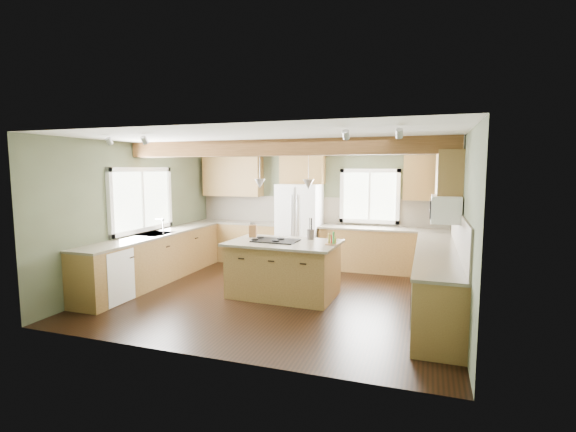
% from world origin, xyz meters
% --- Properties ---
extents(floor, '(5.60, 5.60, 0.00)m').
position_xyz_m(floor, '(0.00, 0.00, 0.00)').
color(floor, black).
rests_on(floor, ground).
extents(ceiling, '(5.60, 5.60, 0.00)m').
position_xyz_m(ceiling, '(0.00, 0.00, 2.60)').
color(ceiling, silver).
rests_on(ceiling, wall_back).
extents(wall_back, '(5.60, 0.00, 5.60)m').
position_xyz_m(wall_back, '(0.00, 2.50, 1.30)').
color(wall_back, '#454A34').
rests_on(wall_back, ground).
extents(wall_left, '(0.00, 5.00, 5.00)m').
position_xyz_m(wall_left, '(-2.80, 0.00, 1.30)').
color(wall_left, '#454A34').
rests_on(wall_left, ground).
extents(wall_right, '(0.00, 5.00, 5.00)m').
position_xyz_m(wall_right, '(2.80, 0.00, 1.30)').
color(wall_right, '#454A34').
rests_on(wall_right, ground).
extents(ceiling_beam, '(5.55, 0.26, 0.26)m').
position_xyz_m(ceiling_beam, '(0.00, -0.01, 2.47)').
color(ceiling_beam, '#513117').
rests_on(ceiling_beam, ceiling).
extents(soffit_trim, '(5.55, 0.20, 0.10)m').
position_xyz_m(soffit_trim, '(0.00, 2.40, 2.54)').
color(soffit_trim, '#513117').
rests_on(soffit_trim, ceiling).
extents(backsplash_back, '(5.58, 0.03, 0.58)m').
position_xyz_m(backsplash_back, '(0.00, 2.48, 1.21)').
color(backsplash_back, brown).
rests_on(backsplash_back, wall_back).
extents(backsplash_right, '(0.03, 3.70, 0.58)m').
position_xyz_m(backsplash_right, '(2.78, 0.05, 1.21)').
color(backsplash_right, brown).
rests_on(backsplash_right, wall_right).
extents(base_cab_back_left, '(2.02, 0.60, 0.88)m').
position_xyz_m(base_cab_back_left, '(-1.79, 2.20, 0.44)').
color(base_cab_back_left, brown).
rests_on(base_cab_back_left, floor).
extents(counter_back_left, '(2.06, 0.64, 0.04)m').
position_xyz_m(counter_back_left, '(-1.79, 2.20, 0.90)').
color(counter_back_left, '#51493B').
rests_on(counter_back_left, base_cab_back_left).
extents(base_cab_back_right, '(2.62, 0.60, 0.88)m').
position_xyz_m(base_cab_back_right, '(1.49, 2.20, 0.44)').
color(base_cab_back_right, brown).
rests_on(base_cab_back_right, floor).
extents(counter_back_right, '(2.66, 0.64, 0.04)m').
position_xyz_m(counter_back_right, '(1.49, 2.20, 0.90)').
color(counter_back_right, '#51493B').
rests_on(counter_back_right, base_cab_back_right).
extents(base_cab_left, '(0.60, 3.70, 0.88)m').
position_xyz_m(base_cab_left, '(-2.50, 0.05, 0.44)').
color(base_cab_left, brown).
rests_on(base_cab_left, floor).
extents(counter_left, '(0.64, 3.74, 0.04)m').
position_xyz_m(counter_left, '(-2.50, 0.05, 0.90)').
color(counter_left, '#51493B').
rests_on(counter_left, base_cab_left).
extents(base_cab_right, '(0.60, 3.70, 0.88)m').
position_xyz_m(base_cab_right, '(2.50, 0.05, 0.44)').
color(base_cab_right, brown).
rests_on(base_cab_right, floor).
extents(counter_right, '(0.64, 3.74, 0.04)m').
position_xyz_m(counter_right, '(2.50, 0.05, 0.90)').
color(counter_right, '#51493B').
rests_on(counter_right, base_cab_right).
extents(upper_cab_back_left, '(1.40, 0.35, 0.90)m').
position_xyz_m(upper_cab_back_left, '(-1.99, 2.33, 1.95)').
color(upper_cab_back_left, brown).
rests_on(upper_cab_back_left, wall_back).
extents(upper_cab_over_fridge, '(0.96, 0.35, 0.70)m').
position_xyz_m(upper_cab_over_fridge, '(-0.30, 2.33, 2.15)').
color(upper_cab_over_fridge, brown).
rests_on(upper_cab_over_fridge, wall_back).
extents(upper_cab_right, '(0.35, 2.20, 0.90)m').
position_xyz_m(upper_cab_right, '(2.62, 0.90, 1.95)').
color(upper_cab_right, brown).
rests_on(upper_cab_right, wall_right).
extents(upper_cab_back_corner, '(0.90, 0.35, 0.90)m').
position_xyz_m(upper_cab_back_corner, '(2.30, 2.33, 1.95)').
color(upper_cab_back_corner, brown).
rests_on(upper_cab_back_corner, wall_back).
extents(window_left, '(0.04, 1.60, 1.05)m').
position_xyz_m(window_left, '(-2.78, 0.05, 1.55)').
color(window_left, white).
rests_on(window_left, wall_left).
extents(window_back, '(1.10, 0.04, 1.00)m').
position_xyz_m(window_back, '(1.15, 2.48, 1.55)').
color(window_back, white).
rests_on(window_back, wall_back).
extents(sink, '(0.50, 0.65, 0.03)m').
position_xyz_m(sink, '(-2.50, 0.05, 0.91)').
color(sink, '#262628').
rests_on(sink, counter_left).
extents(faucet, '(0.02, 0.02, 0.28)m').
position_xyz_m(faucet, '(-2.32, 0.05, 1.05)').
color(faucet, '#B2B2B7').
rests_on(faucet, sink).
extents(dishwasher, '(0.60, 0.60, 0.84)m').
position_xyz_m(dishwasher, '(-2.49, -1.25, 0.43)').
color(dishwasher, white).
rests_on(dishwasher, floor).
extents(oven, '(0.60, 0.72, 0.84)m').
position_xyz_m(oven, '(2.49, -1.25, 0.43)').
color(oven, white).
rests_on(oven, floor).
extents(microwave, '(0.40, 0.70, 0.38)m').
position_xyz_m(microwave, '(2.58, -0.05, 1.55)').
color(microwave, white).
rests_on(microwave, wall_right).
extents(pendant_left, '(0.18, 0.18, 0.16)m').
position_xyz_m(pendant_left, '(-0.35, 0.00, 1.88)').
color(pendant_left, '#B2B2B7').
rests_on(pendant_left, ceiling).
extents(pendant_right, '(0.18, 0.18, 0.16)m').
position_xyz_m(pendant_right, '(0.50, -0.03, 1.88)').
color(pendant_right, '#B2B2B7').
rests_on(pendant_right, ceiling).
extents(refrigerator, '(0.90, 0.74, 1.80)m').
position_xyz_m(refrigerator, '(-0.30, 2.12, 0.90)').
color(refrigerator, white).
rests_on(refrigerator, floor).
extents(island, '(1.74, 1.11, 0.88)m').
position_xyz_m(island, '(0.08, -0.01, 0.44)').
color(island, brown).
rests_on(island, floor).
extents(island_top, '(1.86, 1.22, 0.04)m').
position_xyz_m(island_top, '(0.08, -0.01, 0.90)').
color(island_top, '#51493B').
rests_on(island_top, island).
extents(cooktop, '(0.76, 0.52, 0.02)m').
position_xyz_m(cooktop, '(-0.07, -0.01, 0.93)').
color(cooktop, black).
rests_on(cooktop, island_top).
extents(knife_block, '(0.15, 0.12, 0.21)m').
position_xyz_m(knife_block, '(-0.61, 0.28, 1.03)').
color(knife_block, brown).
rests_on(knife_block, island_top).
extents(utensil_crock, '(0.14, 0.14, 0.17)m').
position_xyz_m(utensil_crock, '(0.44, 0.36, 1.00)').
color(utensil_crock, '#453F37').
rests_on(utensil_crock, island_top).
extents(bottle_tray, '(0.25, 0.25, 0.20)m').
position_xyz_m(bottle_tray, '(0.89, -0.00, 1.02)').
color(bottle_tray, brown).
rests_on(bottle_tray, island_top).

